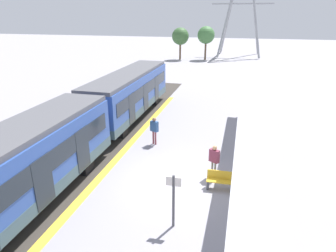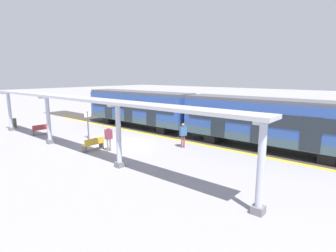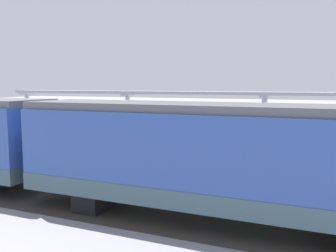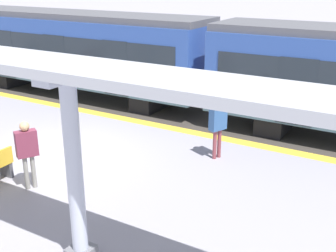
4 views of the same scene
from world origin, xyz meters
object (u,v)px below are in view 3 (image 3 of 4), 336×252
at_px(canopy_pillar_third, 128,122).
at_px(passenger_by_the_benches, 162,141).
at_px(bench_mid_platform, 183,152).
at_px(passenger_waiting_near_edge, 66,148).
at_px(train_near_carriage, 213,160).
at_px(canopy_pillar_fourth, 28,118).
at_px(canopy_pillar_second, 264,129).
at_px(platform_info_sign, 233,144).

bearing_deg(canopy_pillar_third, passenger_by_the_benches, -117.56).
bearing_deg(bench_mid_platform, passenger_waiting_near_edge, 137.44).
xyz_separation_m(train_near_carriage, canopy_pillar_fourth, (8.79, 15.65, -0.05)).
bearing_deg(passenger_waiting_near_edge, train_near_carriage, -112.41).
relative_size(canopy_pillar_third, passenger_by_the_benches, 2.03).
bearing_deg(passenger_waiting_near_edge, passenger_by_the_benches, -38.70).
height_order(canopy_pillar_second, bench_mid_platform, canopy_pillar_second).
bearing_deg(passenger_by_the_benches, canopy_pillar_third, 62.44).
relative_size(canopy_pillar_second, passenger_by_the_benches, 2.03).
height_order(train_near_carriage, canopy_pillar_second, canopy_pillar_second).
xyz_separation_m(canopy_pillar_third, passenger_by_the_benches, (-1.54, -2.96, -0.70)).
distance_m(canopy_pillar_third, bench_mid_platform, 4.26).
bearing_deg(train_near_carriage, canopy_pillar_third, 41.54).
distance_m(train_near_carriage, canopy_pillar_second, 8.79).
height_order(train_near_carriage, passenger_by_the_benches, train_near_carriage).
xyz_separation_m(canopy_pillar_third, platform_info_sign, (-2.64, -7.00, -0.45)).
distance_m(train_near_carriage, platform_info_sign, 6.22).
bearing_deg(platform_info_sign, passenger_waiting_near_edge, 111.59).
height_order(platform_info_sign, passenger_by_the_benches, platform_info_sign).
distance_m(canopy_pillar_fourth, passenger_waiting_near_edge, 9.45).
bearing_deg(train_near_carriage, canopy_pillar_fourth, 60.68).
bearing_deg(canopy_pillar_second, canopy_pillar_fourth, 90.00).
height_order(canopy_pillar_second, platform_info_sign, canopy_pillar_second).
xyz_separation_m(canopy_pillar_second, canopy_pillar_fourth, (0.00, 15.83, 0.00)).
relative_size(train_near_carriage, canopy_pillar_fourth, 3.42).
xyz_separation_m(train_near_carriage, bench_mid_platform, (7.78, 3.87, -1.39)).
height_order(bench_mid_platform, passenger_by_the_benches, passenger_by_the_benches).
bearing_deg(canopy_pillar_fourth, canopy_pillar_second, -90.00).
relative_size(canopy_pillar_third, canopy_pillar_fourth, 1.00).
distance_m(canopy_pillar_fourth, passenger_by_the_benches, 10.95).
height_order(train_near_carriage, bench_mid_platform, train_near_carriage).
bearing_deg(canopy_pillar_second, platform_info_sign, 159.79).
distance_m(canopy_pillar_third, passenger_by_the_benches, 3.41).
bearing_deg(platform_info_sign, passenger_by_the_benches, 74.85).
xyz_separation_m(train_near_carriage, passenger_by_the_benches, (7.24, 4.83, -0.75)).
bearing_deg(passenger_by_the_benches, passenger_waiting_near_edge, 141.30).
xyz_separation_m(passenger_waiting_near_edge, passenger_by_the_benches, (3.95, -3.16, -0.01)).
xyz_separation_m(train_near_carriage, passenger_waiting_near_edge, (3.30, 7.99, -0.74)).
xyz_separation_m(platform_info_sign, passenger_waiting_near_edge, (-2.85, 7.21, -0.24)).
bearing_deg(canopy_pillar_fourth, train_near_carriage, -119.32).
bearing_deg(passenger_by_the_benches, train_near_carriage, -146.31).
bearing_deg(passenger_waiting_near_edge, bench_mid_platform, -42.56).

